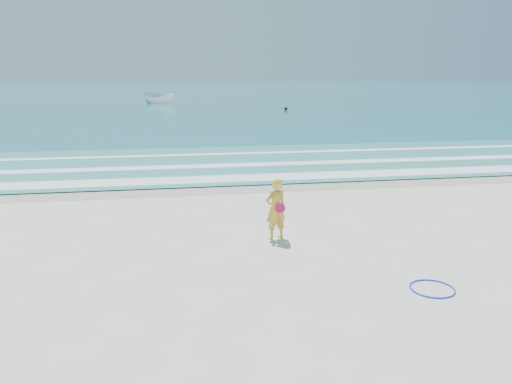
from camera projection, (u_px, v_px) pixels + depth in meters
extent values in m
plane|color=silver|center=(281.00, 282.00, 10.66)|extent=(400.00, 400.00, 0.00)
cube|color=#B2A893|center=(231.00, 187.00, 19.28)|extent=(400.00, 2.40, 0.00)
cube|color=#19727F|center=(181.00, 90.00, 111.23)|extent=(400.00, 190.00, 0.04)
cube|color=#59B7AD|center=(219.00, 163.00, 24.06)|extent=(400.00, 10.00, 0.01)
cube|color=white|center=(228.00, 178.00, 20.52)|extent=(400.00, 1.40, 0.01)
cube|color=white|center=(221.00, 166.00, 23.29)|extent=(400.00, 0.90, 0.01)
cube|color=white|center=(215.00, 154.00, 26.46)|extent=(400.00, 0.60, 0.01)
torus|color=#0D34F7|center=(432.00, 289.00, 10.28)|extent=(1.20, 1.20, 0.03)
imported|color=silver|center=(160.00, 97.00, 65.91)|extent=(4.57, 2.68, 1.66)
sphere|color=black|center=(286.00, 109.00, 55.05)|extent=(0.37, 0.37, 0.37)
imported|color=gold|center=(276.00, 209.00, 13.16)|extent=(0.70, 0.58, 1.66)
cylinder|color=#EF1552|center=(280.00, 208.00, 12.98)|extent=(0.27, 0.08, 0.27)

